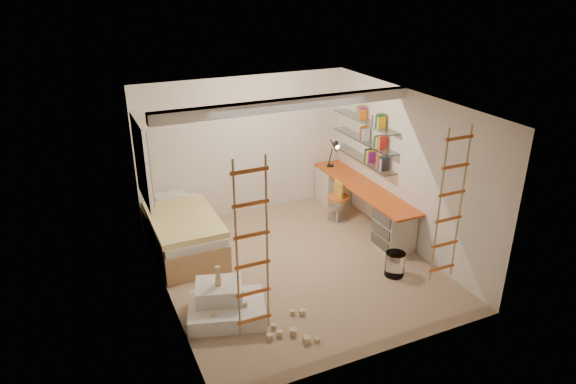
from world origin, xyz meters
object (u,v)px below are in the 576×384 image
desk (361,203)px  play_platform (225,305)px  swivel_chair (338,206)px  bed (183,232)px

desk → play_platform: (-3.13, -1.63, -0.23)m
play_platform → swivel_chair: bearing=34.5°
desk → play_platform: bearing=-152.5°
desk → swivel_chair: bearing=136.4°
bed → play_platform: size_ratio=1.68×
bed → swivel_chair: bearing=-1.2°
swivel_chair → bed: bearing=178.8°
desk → bed: size_ratio=1.40×
bed → play_platform: (0.07, -1.99, -0.15)m
desk → play_platform: 3.54m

